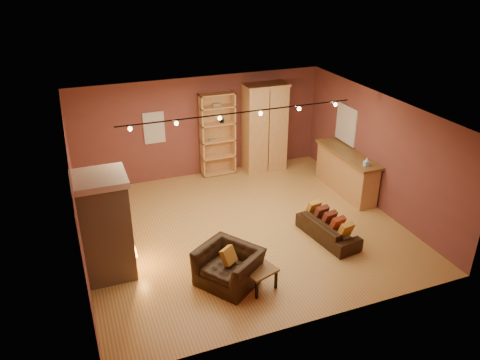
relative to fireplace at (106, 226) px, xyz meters
name	(u,v)px	position (x,y,z in m)	size (l,w,h in m)	color
floor	(244,228)	(3.04, 0.60, -1.06)	(7.00, 7.00, 0.00)	#AB7B3C
ceiling	(244,111)	(3.04, 0.60, 1.74)	(7.00, 7.00, 0.00)	#552D1B
back_wall	(201,127)	(3.04, 3.85, 0.34)	(7.00, 0.02, 2.80)	brown
left_wall	(76,201)	(-0.46, 0.60, 0.34)	(0.02, 6.50, 2.80)	brown
right_wall	(378,152)	(6.54, 0.60, 0.34)	(0.02, 6.50, 2.80)	brown
fireplace	(106,226)	(0.00, 0.00, 0.00)	(1.01, 0.98, 2.12)	tan
back_window	(154,128)	(1.74, 3.83, 0.49)	(0.56, 0.04, 0.86)	silver
bookcase	(217,133)	(3.46, 3.73, 0.14)	(0.97, 0.38, 2.37)	tan
armoire	(264,127)	(4.82, 3.53, 0.21)	(1.24, 0.70, 2.53)	tan
bar_counter	(346,172)	(6.24, 1.40, -0.50)	(0.62, 2.31, 1.10)	tan
tissue_box	(367,162)	(6.19, 0.53, 0.13)	(0.13, 0.13, 0.23)	#88B8D9
right_window	(346,124)	(6.51, 2.00, 0.59)	(0.05, 0.90, 1.00)	silver
loveseat	(328,225)	(4.63, -0.46, -0.73)	(0.70, 1.64, 0.70)	black
armchair	(229,261)	(2.06, -1.13, -0.57)	(1.23, 1.33, 0.97)	black
coffee_table	(258,271)	(2.53, -1.46, -0.69)	(0.72, 0.72, 0.44)	brown
track_rail	(240,114)	(3.04, 0.80, 1.63)	(5.20, 0.09, 0.13)	black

